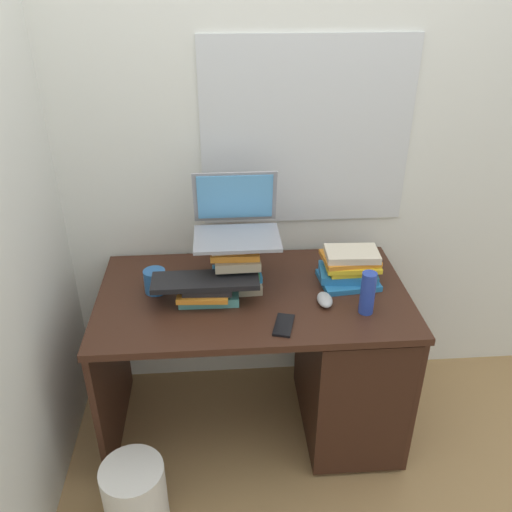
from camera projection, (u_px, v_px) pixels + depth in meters
ground_plane at (254, 421)px, 2.55m from camera, size 6.00×6.00×0.00m
wall_back at (247, 129)px, 2.26m from camera, size 6.00×0.06×2.60m
wall_left at (11, 166)px, 1.86m from camera, size 0.05×6.00×2.60m
desk at (325, 356)px, 2.35m from camera, size 1.27×0.71×0.73m
book_stack_tall at (237, 264)px, 2.18m from camera, size 0.21×0.20×0.22m
book_stack_keyboard_riser at (207, 292)px, 2.12m from camera, size 0.25×0.17×0.09m
book_stack_side at (350, 267)px, 2.24m from camera, size 0.25×0.21×0.15m
laptop at (236, 221)px, 2.15m from camera, size 0.34×0.28×0.24m
keyboard at (205, 281)px, 2.09m from camera, size 0.42×0.14×0.02m
computer_mouse at (325, 300)px, 2.12m from camera, size 0.06×0.10×0.04m
mug at (156, 281)px, 2.18m from camera, size 0.13×0.09×0.10m
water_bottle at (368, 293)px, 2.03m from camera, size 0.06×0.06×0.17m
cell_phone at (284, 325)px, 1.99m from camera, size 0.10×0.15×0.01m
wastebasket at (136, 498)px, 2.01m from camera, size 0.24×0.24×0.31m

